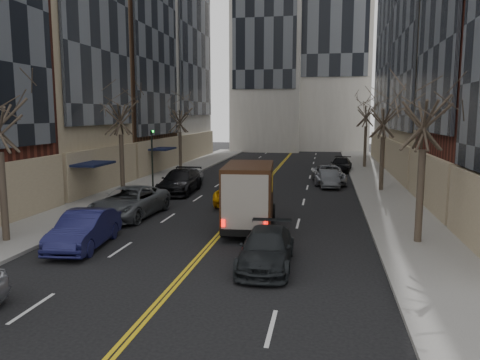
% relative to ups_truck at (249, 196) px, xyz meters
% --- Properties ---
extents(ground, '(160.00, 160.00, 0.00)m').
position_rel_ups_truck_xyz_m(ground, '(-1.20, -12.51, -1.62)').
color(ground, black).
rests_on(ground, ground).
extents(sidewalk_left, '(4.00, 66.00, 0.15)m').
position_rel_ups_truck_xyz_m(sidewalk_left, '(-10.20, 14.49, -1.55)').
color(sidewalk_left, slate).
rests_on(sidewalk_left, ground).
extents(sidewalk_right, '(4.00, 66.00, 0.15)m').
position_rel_ups_truck_xyz_m(sidewalk_right, '(7.80, 14.49, -1.55)').
color(sidewalk_right, slate).
rests_on(sidewalk_right, ground).
extents(streetwall_left, '(14.00, 49.50, 36.00)m').
position_rel_ups_truck_xyz_m(streetwall_left, '(-17.50, 18.39, 13.93)').
color(streetwall_left, '#562319').
rests_on(streetwall_left, ground).
extents(tree_lf_mid, '(3.20, 3.20, 8.91)m').
position_rel_ups_truck_xyz_m(tree_lf_mid, '(-10.00, 7.49, 4.97)').
color(tree_lf_mid, '#382D23').
rests_on(tree_lf_mid, sidewalk_left).
extents(tree_lf_far, '(3.20, 3.20, 8.12)m').
position_rel_ups_truck_xyz_m(tree_lf_far, '(-10.00, 20.49, 4.40)').
color(tree_lf_far, '#382D23').
rests_on(tree_lf_far, sidewalk_left).
extents(tree_rt_near, '(3.20, 3.20, 8.71)m').
position_rel_ups_truck_xyz_m(tree_rt_near, '(7.60, -1.51, 4.83)').
color(tree_rt_near, '#382D23').
rests_on(tree_rt_near, sidewalk_right).
extents(tree_rt_mid, '(3.20, 3.20, 8.32)m').
position_rel_ups_truck_xyz_m(tree_rt_mid, '(7.60, 12.49, 4.54)').
color(tree_rt_mid, '#382D23').
rests_on(tree_rt_mid, sidewalk_right).
extents(tree_rt_far, '(3.20, 3.20, 9.11)m').
position_rel_ups_truck_xyz_m(tree_rt_far, '(7.60, 27.49, 5.12)').
color(tree_rt_far, '#382D23').
rests_on(tree_rt_far, sidewalk_right).
extents(traffic_signal, '(0.29, 0.26, 4.70)m').
position_rel_ups_truck_xyz_m(traffic_signal, '(-8.59, 9.49, 1.19)').
color(traffic_signal, black).
rests_on(traffic_signal, sidewalk_left).
extents(ups_truck, '(2.80, 6.05, 3.22)m').
position_rel_ups_truck_xyz_m(ups_truck, '(0.00, 0.00, 0.00)').
color(ups_truck, black).
rests_on(ups_truck, ground).
extents(observer_sedan, '(2.00, 4.72, 1.36)m').
position_rel_ups_truck_xyz_m(observer_sedan, '(1.54, -5.56, -0.95)').
color(observer_sedan, black).
rests_on(observer_sedan, ground).
extents(taxi, '(2.90, 5.73, 1.55)m').
position_rel_ups_truck_xyz_m(taxi, '(-1.50, 6.22, -0.85)').
color(taxi, '#ECA309').
rests_on(taxi, ground).
extents(pedestrian, '(0.52, 0.66, 1.61)m').
position_rel_ups_truck_xyz_m(pedestrian, '(-1.02, 3.50, -0.82)').
color(pedestrian, black).
rests_on(pedestrian, ground).
extents(parked_lf_b, '(2.12, 4.86, 1.56)m').
position_rel_ups_truck_xyz_m(parked_lf_b, '(-6.30, -4.49, -0.85)').
color(parked_lf_b, '#13143C').
rests_on(parked_lf_b, ground).
extents(parked_lf_c, '(3.03, 6.02, 1.63)m').
position_rel_ups_truck_xyz_m(parked_lf_c, '(-6.84, 1.36, -0.81)').
color(parked_lf_c, '#4E5155').
rests_on(parked_lf_c, ground).
extents(parked_lf_d, '(2.54, 5.76, 1.64)m').
position_rel_ups_truck_xyz_m(parked_lf_d, '(-6.53, 9.35, -0.80)').
color(parked_lf_d, black).
rests_on(parked_lf_d, ground).
extents(parked_lf_e, '(2.01, 4.50, 1.50)m').
position_rel_ups_truck_xyz_m(parked_lf_e, '(-6.88, 11.95, -0.87)').
color(parked_lf_e, '#919598').
rests_on(parked_lf_e, ground).
extents(parked_rt_a, '(1.69, 4.03, 1.29)m').
position_rel_ups_truck_xyz_m(parked_rt_a, '(3.91, 13.98, -0.98)').
color(parked_rt_a, '#43464A').
rests_on(parked_rt_a, ground).
extents(parked_rt_b, '(2.90, 5.47, 1.47)m').
position_rel_ups_truck_xyz_m(parked_rt_b, '(3.90, 15.82, -0.89)').
color(parked_rt_b, '#A6A7AE').
rests_on(parked_rt_b, ground).
extents(parked_rt_c, '(2.43, 4.85, 1.35)m').
position_rel_ups_truck_xyz_m(parked_rt_c, '(5.10, 24.01, -0.95)').
color(parked_rt_c, black).
rests_on(parked_rt_c, ground).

